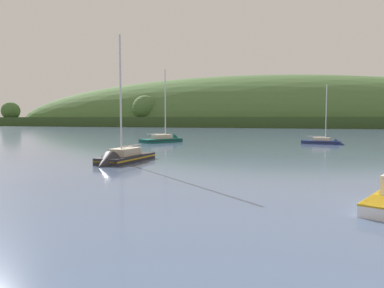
{
  "coord_description": "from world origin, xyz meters",
  "views": [
    {
      "loc": [
        14.16,
        8.36,
        4.47
      ],
      "look_at": [
        6.3,
        43.55,
        1.86
      ],
      "focal_mm": 33.48,
      "sensor_mm": 36.0,
      "label": 1
    }
  ],
  "objects_px": {
    "sailboat_midwater_white": "(166,141)",
    "sailboat_outer_reach": "(121,160)",
    "sailboat_far_left": "(325,143)",
    "mooring_buoy_midchannel": "(138,150)"
  },
  "relations": [
    {
      "from": "sailboat_midwater_white",
      "to": "sailboat_outer_reach",
      "type": "xyz_separation_m",
      "value": [
        4.62,
        -31.07,
        0.01
      ]
    },
    {
      "from": "sailboat_far_left",
      "to": "sailboat_outer_reach",
      "type": "height_order",
      "value": "sailboat_outer_reach"
    },
    {
      "from": "sailboat_far_left",
      "to": "mooring_buoy_midchannel",
      "type": "relative_size",
      "value": 15.35
    },
    {
      "from": "sailboat_outer_reach",
      "to": "mooring_buoy_midchannel",
      "type": "distance_m",
      "value": 14.0
    },
    {
      "from": "sailboat_outer_reach",
      "to": "mooring_buoy_midchannel",
      "type": "height_order",
      "value": "sailboat_outer_reach"
    },
    {
      "from": "sailboat_far_left",
      "to": "mooring_buoy_midchannel",
      "type": "distance_m",
      "value": 32.78
    },
    {
      "from": "sailboat_far_left",
      "to": "mooring_buoy_midchannel",
      "type": "bearing_deg",
      "value": -128.15
    },
    {
      "from": "sailboat_outer_reach",
      "to": "mooring_buoy_midchannel",
      "type": "relative_size",
      "value": 19.07
    },
    {
      "from": "sailboat_midwater_white",
      "to": "sailboat_outer_reach",
      "type": "relative_size",
      "value": 1.07
    },
    {
      "from": "sailboat_midwater_white",
      "to": "sailboat_outer_reach",
      "type": "distance_m",
      "value": 31.41
    }
  ]
}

